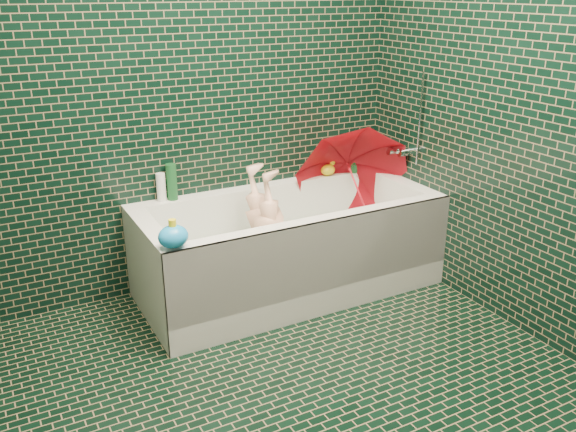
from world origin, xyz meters
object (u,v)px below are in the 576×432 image
bathtub (290,257)px  umbrella (357,189)px  rubber_duck (329,168)px  bath_toy (173,236)px  child (271,244)px

bathtub → umbrella: (0.50, 0.06, 0.32)m
rubber_duck → bath_toy: 1.39m
bathtub → child: 0.15m
bathtub → bath_toy: bearing=-158.1°
child → umbrella: bearing=93.2°
bathtub → umbrella: bearing=7.0°
umbrella → bath_toy: umbrella is taller
bathtub → rubber_duck: rubber_duck is taller
child → umbrella: (0.61, 0.05, 0.22)m
umbrella → bath_toy: 1.33m
bathtub → child: bathtub is taller
umbrella → bath_toy: size_ratio=3.99×
bathtub → child: size_ratio=1.88×
umbrella → bathtub: bearing=-149.0°
bathtub → bath_toy: bath_toy is taller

